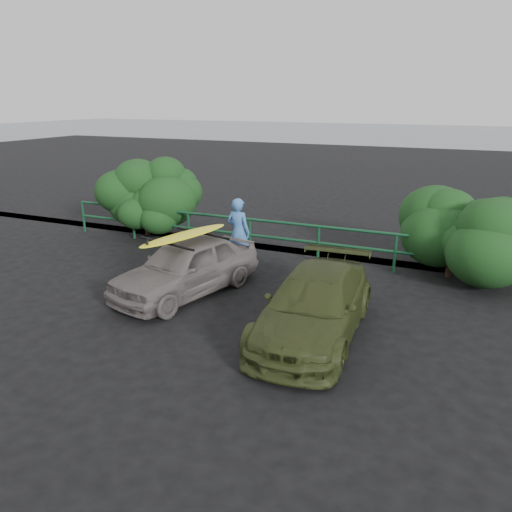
{
  "coord_description": "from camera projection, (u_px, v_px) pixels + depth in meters",
  "views": [
    {
      "loc": [
        4.64,
        -7.3,
        4.21
      ],
      "look_at": [
        0.47,
        2.12,
        0.95
      ],
      "focal_mm": 35.0,
      "sensor_mm": 36.0,
      "label": 1
    }
  ],
  "objects": [
    {
      "name": "shrub_left",
      "position": [
        145.0,
        199.0,
        15.63
      ],
      "size": [
        3.2,
        2.4,
        2.37
      ],
      "primitive_type": null,
      "color": "#184017",
      "rests_on": "ground"
    },
    {
      "name": "shrub_right",
      "position": [
        485.0,
        240.0,
        11.99
      ],
      "size": [
        3.2,
        2.4,
        1.93
      ],
      "primitive_type": null,
      "color": "#184017",
      "rests_on": "ground"
    },
    {
      "name": "guardrail",
      "position": [
        283.0,
        240.0,
        13.62
      ],
      "size": [
        14.0,
        0.08,
        1.04
      ],
      "primitive_type": null,
      "color": "#134326",
      "rests_on": "ground"
    },
    {
      "name": "ocean",
      "position": [
        442.0,
        134.0,
        61.71
      ],
      "size": [
        200.0,
        200.0,
        0.0
      ],
      "primitive_type": "plane",
      "color": "slate",
      "rests_on": "ground"
    },
    {
      "name": "sedan",
      "position": [
        186.0,
        267.0,
        11.1
      ],
      "size": [
        2.37,
        3.98,
        1.27
      ],
      "primitive_type": "imported",
      "rotation": [
        0.0,
        0.0,
        -0.25
      ],
      "color": "#6A615E",
      "rests_on": "ground"
    },
    {
      "name": "roof_rack",
      "position": [
        185.0,
        238.0,
        10.9
      ],
      "size": [
        1.84,
        1.49,
        0.05
      ],
      "primitive_type": null,
      "rotation": [
        0.0,
        0.0,
        -0.25
      ],
      "color": "black",
      "rests_on": "sedan"
    },
    {
      "name": "man",
      "position": [
        238.0,
        232.0,
        12.93
      ],
      "size": [
        0.7,
        0.51,
        1.8
      ],
      "primitive_type": "imported",
      "rotation": [
        0.0,
        0.0,
        3.02
      ],
      "color": "#4077C2",
      "rests_on": "ground"
    },
    {
      "name": "ground",
      "position": [
        188.0,
        332.0,
        9.42
      ],
      "size": [
        80.0,
        80.0,
        0.0
      ],
      "primitive_type": "plane",
      "color": "black"
    },
    {
      "name": "olive_vehicle",
      "position": [
        314.0,
        305.0,
        9.14
      ],
      "size": [
        1.88,
        4.18,
        1.19
      ],
      "primitive_type": "imported",
      "rotation": [
        0.0,
        0.0,
        0.05
      ],
      "color": "#343E1B",
      "rests_on": "ground"
    },
    {
      "name": "surfboard",
      "position": [
        185.0,
        235.0,
        10.88
      ],
      "size": [
        1.13,
        2.57,
        0.07
      ],
      "primitive_type": "ellipsoid",
      "rotation": [
        0.0,
        0.0,
        -0.25
      ],
      "color": "yellow",
      "rests_on": "roof_rack"
    }
  ]
}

